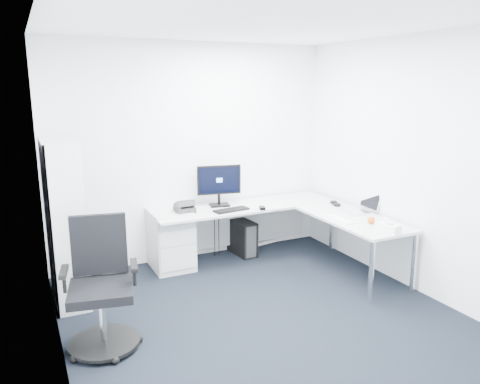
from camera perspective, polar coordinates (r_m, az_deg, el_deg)
name	(u,v)px	position (r m, az deg, el deg)	size (l,w,h in m)	color
ground	(274,327)	(4.50, 4.22, -16.11)	(4.20, 4.20, 0.00)	black
ceiling	(280,18)	(3.97, 4.90, 20.38)	(4.20, 4.20, 0.00)	white
wall_back	(193,153)	(5.91, -5.74, 4.75)	(3.60, 0.02, 2.70)	white
wall_left	(53,207)	(3.51, -21.86, -1.73)	(0.02, 4.20, 2.70)	white
wall_right	(430,168)	(5.16, 22.15, 2.67)	(0.02, 4.20, 2.70)	white
l_desk	(257,239)	(5.73, 2.11, -5.75)	(2.40, 1.34, 0.70)	#B3B5B6
drawer_pedestal	(171,239)	(5.76, -8.46, -5.72)	(0.47, 0.58, 0.71)	#B3B5B6
bookshelf	(65,222)	(5.05, -20.61, -3.43)	(0.32, 0.83, 1.67)	silver
task_chair	(101,287)	(4.10, -16.64, -11.04)	(0.62, 0.62, 1.11)	black
black_pc_tower	(242,237)	(6.18, 0.28, -5.53)	(0.21, 0.47, 0.46)	black
beige_pc_tower	(109,261)	(5.72, -15.63, -8.07)	(0.17, 0.38, 0.36)	beige
power_strip	(267,242)	(6.65, 3.27, -6.06)	(0.38, 0.07, 0.04)	white
monitor	(219,185)	(5.82, -2.55, 0.83)	(0.55, 0.18, 0.53)	black
black_keyboard	(231,210)	(5.65, -1.07, -2.20)	(0.44, 0.15, 0.02)	black
mouse	(262,208)	(5.72, 2.71, -1.96)	(0.07, 0.11, 0.04)	black
desk_phone	(185,206)	(5.60, -6.78, -1.71)	(0.22, 0.22, 0.15)	#28282A
laptop	(355,201)	(5.74, 13.81, -1.10)	(0.37, 0.36, 0.26)	silver
white_keyboard	(340,219)	(5.39, 12.11, -3.29)	(0.11, 0.38, 0.01)	white
headphones	(335,203)	(6.05, 11.55, -1.28)	(0.13, 0.21, 0.05)	black
orange_fruit	(371,220)	(5.32, 15.70, -3.33)	(0.08, 0.08, 0.08)	#D85013
tissue_box	(388,228)	(5.08, 17.59, -4.18)	(0.13, 0.24, 0.08)	white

